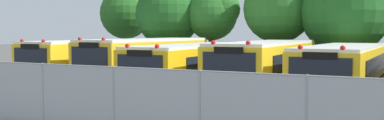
# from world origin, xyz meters

# --- Properties ---
(ground_plane) EXTENTS (160.00, 160.00, 0.00)m
(ground_plane) POSITION_xyz_m (0.00, 0.00, 0.00)
(ground_plane) COLOR #514F4C
(school_bus_0) EXTENTS (2.60, 9.38, 2.66)m
(school_bus_0) POSITION_xyz_m (-8.43, 0.14, 1.40)
(school_bus_0) COLOR yellow
(school_bus_0) RESTS_ON ground_plane
(school_bus_1) EXTENTS (2.71, 9.32, 2.77)m
(school_bus_1) POSITION_xyz_m (-4.90, 0.18, 1.45)
(school_bus_1) COLOR yellow
(school_bus_1) RESTS_ON ground_plane
(school_bus_2) EXTENTS (2.67, 11.19, 2.54)m
(school_bus_2) POSITION_xyz_m (-1.70, -0.11, 1.34)
(school_bus_2) COLOR yellow
(school_bus_2) RESTS_ON ground_plane
(school_bus_3) EXTENTS (2.63, 10.02, 2.69)m
(school_bus_3) POSITION_xyz_m (1.67, -0.02, 1.41)
(school_bus_3) COLOR yellow
(school_bus_3) RESTS_ON ground_plane
(school_bus_4) EXTENTS (2.83, 9.54, 2.56)m
(school_bus_4) POSITION_xyz_m (4.98, 0.01, 1.35)
(school_bus_4) COLOR yellow
(school_bus_4) RESTS_ON ground_plane
(tree_0) EXTENTS (3.95, 3.95, 6.39)m
(tree_0) POSITION_xyz_m (-12.29, 8.86, 4.47)
(tree_0) COLOR #4C3823
(tree_0) RESTS_ON ground_plane
(tree_1) EXTENTS (4.50, 4.50, 6.46)m
(tree_1) POSITION_xyz_m (-7.73, 7.06, 4.32)
(tree_1) COLOR #4C3823
(tree_1) RESTS_ON ground_plane
(tree_2) EXTENTS (3.65, 3.42, 5.85)m
(tree_2) POSITION_xyz_m (-4.34, 7.62, 4.20)
(tree_2) COLOR #4C3823
(tree_2) RESTS_ON ground_plane
(tree_3) EXTENTS (4.31, 4.31, 6.61)m
(tree_3) POSITION_xyz_m (0.07, 7.40, 4.48)
(tree_3) COLOR #4C3823
(tree_3) RESTS_ON ground_plane
(tree_4) EXTENTS (5.04, 5.04, 6.66)m
(tree_4) POSITION_xyz_m (3.89, 7.19, 4.11)
(tree_4) COLOR #4C3823
(tree_4) RESTS_ON ground_plane
(chainlink_fence) EXTENTS (21.58, 0.07, 2.03)m
(chainlink_fence) POSITION_xyz_m (0.09, -9.41, 1.05)
(chainlink_fence) COLOR #9EA0A3
(chainlink_fence) RESTS_ON ground_plane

